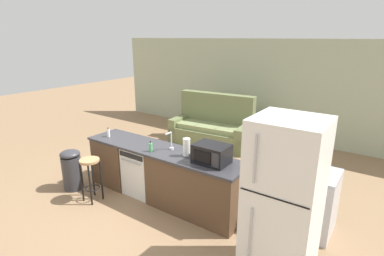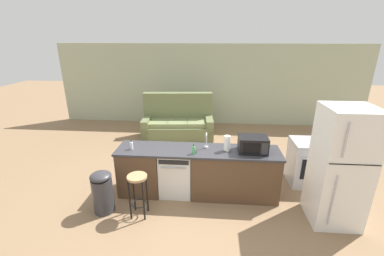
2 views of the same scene
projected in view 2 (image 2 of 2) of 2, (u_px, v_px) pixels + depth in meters
ground_plane at (190, 192)px, 4.91m from camera, size 24.00×24.00×0.00m
wall_back at (210, 85)px, 8.39m from camera, size 10.00×0.06×2.60m
kitchen_counter at (202, 173)px, 4.75m from camera, size 2.94×0.66×0.90m
dishwasher at (176, 172)px, 4.79m from camera, size 0.58×0.61×0.84m
stove_range at (310, 162)px, 5.10m from camera, size 0.76×0.68×0.90m
refrigerator at (340, 167)px, 3.90m from camera, size 0.72×0.73×1.89m
microwave at (253, 144)px, 4.47m from camera, size 0.50×0.37×0.28m
sink_faucet at (206, 142)px, 4.61m from camera, size 0.07×0.18×0.30m
paper_towel_roll at (227, 143)px, 4.51m from camera, size 0.14×0.14×0.28m
soap_bottle at (194, 150)px, 4.41m from camera, size 0.06×0.06×0.18m
dish_soap_bottle at (131, 146)px, 4.59m from camera, size 0.06×0.06×0.18m
kettle at (326, 140)px, 4.78m from camera, size 0.21×0.17×0.19m
bar_stool at (138, 187)px, 4.12m from camera, size 0.32×0.32×0.74m
trash_bin at (103, 192)px, 4.27m from camera, size 0.35×0.35×0.74m
couch at (178, 124)px, 7.50m from camera, size 2.07×1.07×1.27m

